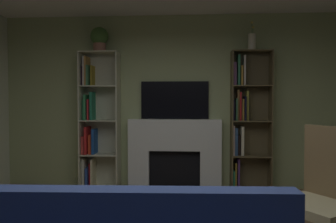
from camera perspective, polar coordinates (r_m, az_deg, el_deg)
The scene contains 8 objects.
wall_back_accent at distance 5.35m, azimuth 1.22°, elevation 1.74°, with size 5.75×0.06×2.80m, color #A2B079.
fireplace at distance 5.29m, azimuth 1.15°, elevation -7.20°, with size 1.59×0.48×1.12m.
tv at distance 5.29m, azimuth 1.19°, elevation 2.00°, with size 1.09×0.06×0.60m, color black.
bookshelf_left at distance 5.43m, azimuth -12.52°, elevation -1.96°, with size 0.62×0.32×2.20m.
bookshelf_right at distance 5.30m, azimuth 13.40°, elevation -1.40°, with size 0.62×0.28×2.20m.
potted_plant at distance 5.46m, azimuth -11.89°, elevation 12.41°, with size 0.29×0.29×0.39m.
vase_with_flowers at distance 5.33m, azimuth 14.44°, elevation 11.75°, with size 0.12×0.12×0.45m.
armchair at distance 3.32m, azimuth 25.59°, elevation -12.83°, with size 0.79×0.80×1.18m.
Camera 1 is at (0.25, -2.53, 1.42)m, focal length 34.88 mm.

